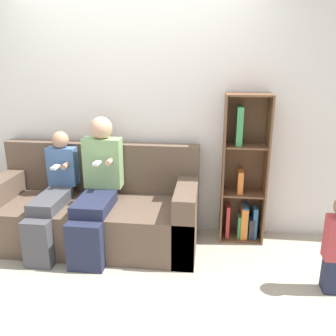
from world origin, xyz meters
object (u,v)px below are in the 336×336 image
(couch, at_px, (95,213))
(bookshelf, at_px, (243,181))
(adult_seated, at_px, (97,185))
(child_seated, at_px, (52,194))

(couch, relative_size, bookshelf, 1.38)
(adult_seated, height_order, child_seated, adult_seated)
(couch, bearing_deg, adult_seated, -52.54)
(adult_seated, distance_m, bookshelf, 1.43)
(child_seated, bearing_deg, bookshelf, 13.20)
(adult_seated, xyz_separation_m, child_seated, (-0.43, -0.05, -0.10))
(couch, height_order, child_seated, child_seated)
(couch, distance_m, adult_seated, 0.36)
(couch, distance_m, bookshelf, 1.51)
(couch, bearing_deg, bookshelf, 11.06)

